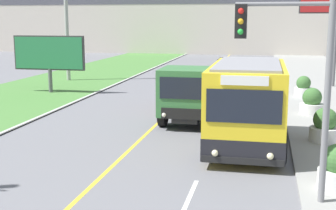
% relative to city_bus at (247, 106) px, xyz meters
% --- Properties ---
extents(city_bus, '(2.62, 5.70, 3.02)m').
position_rel_city_bus_xyz_m(city_bus, '(0.00, 0.00, 0.00)').
color(city_bus, yellow).
rests_on(city_bus, ground_plane).
extents(dump_truck, '(2.46, 6.75, 2.47)m').
position_rel_city_bus_xyz_m(dump_truck, '(-2.53, 3.90, -0.29)').
color(dump_truck, black).
rests_on(dump_truck, ground_plane).
extents(car_distant, '(1.80, 4.30, 1.45)m').
position_rel_city_bus_xyz_m(car_distant, '(-2.29, 20.62, -0.84)').
color(car_distant, silver).
rests_on(car_distant, ground_plane).
extents(utility_pole_far, '(1.80, 0.28, 11.13)m').
position_rel_city_bus_xyz_m(utility_pole_far, '(-13.71, 16.06, 4.09)').
color(utility_pole_far, '#9E9E99').
rests_on(utility_pole_far, ground_plane).
extents(traffic_light_mast, '(2.28, 0.32, 5.23)m').
position_rel_city_bus_xyz_m(traffic_light_mast, '(1.32, -4.79, 1.83)').
color(traffic_light_mast, slate).
rests_on(traffic_light_mast, ground_plane).
extents(billboard_small, '(4.54, 0.24, 3.50)m').
position_rel_city_bus_xyz_m(billboard_small, '(-12.39, 10.32, 0.86)').
color(billboard_small, '#59595B').
rests_on(billboard_small, ground_plane).
extents(planter_round_second, '(1.09, 1.09, 1.25)m').
position_rel_city_bus_xyz_m(planter_round_second, '(2.77, 1.26, -0.90)').
color(planter_round_second, silver).
rests_on(planter_round_second, sidewalk_right).
extents(planter_round_third, '(1.12, 1.12, 1.25)m').
position_rel_city_bus_xyz_m(planter_round_third, '(2.76, 6.32, -0.90)').
color(planter_round_third, silver).
rests_on(planter_round_third, sidewalk_right).
extents(planter_round_far, '(1.02, 1.02, 1.22)m').
position_rel_city_bus_xyz_m(planter_round_far, '(2.74, 11.38, -0.91)').
color(planter_round_far, silver).
rests_on(planter_round_far, sidewalk_right).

